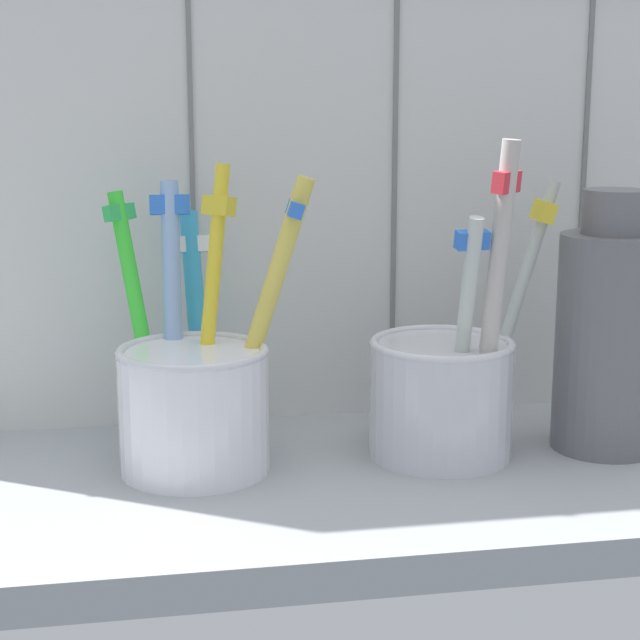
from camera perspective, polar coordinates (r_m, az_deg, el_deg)
counter_slab at (r=58.95cm, az=0.35°, el=-9.34°), size 64.00×22.00×2.00cm
tile_wall_back at (r=66.68cm, az=-1.53°, el=12.07°), size 64.00×2.20×45.00cm
toothbrush_cup_left at (r=58.79cm, az=-6.88°, el=-3.99°), size 11.65×12.18×16.94cm
toothbrush_cup_right at (r=60.77cm, az=6.84°, el=-3.76°), size 11.08×8.37×18.41cm
ceramic_vase at (r=63.33cm, az=15.51°, el=-0.73°), size 6.19×6.19×15.39cm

